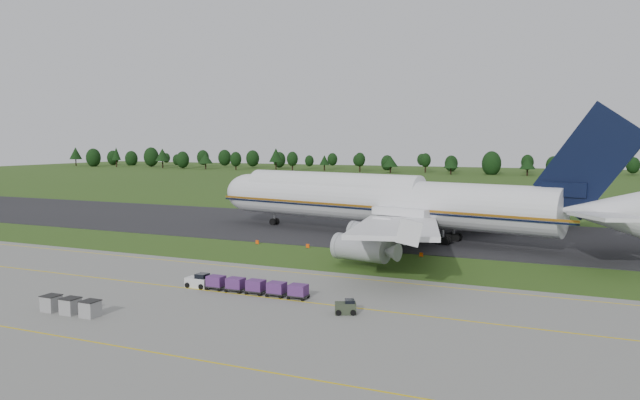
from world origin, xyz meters
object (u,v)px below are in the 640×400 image
at_px(utility_cart, 345,308).
at_px(edge_markers, 334,248).
at_px(aircraft, 389,200).
at_px(baggage_train, 243,285).
at_px(uld_row, 70,306).

xyz_separation_m(utility_cart, edge_markers, (-14.04, 30.90, -0.30)).
bearing_deg(utility_cart, edge_markers, 114.43).
relative_size(aircraft, utility_cart, 34.10).
relative_size(baggage_train, uld_row, 2.28).
bearing_deg(uld_row, baggage_train, 52.56).
xyz_separation_m(baggage_train, edge_markers, (-1.18, 27.75, -0.58)).
bearing_deg(aircraft, baggage_train, -92.87).
xyz_separation_m(aircraft, utility_cart, (10.70, -46.21, -5.51)).
height_order(aircraft, baggage_train, aircraft).
height_order(aircraft, utility_cart, aircraft).
relative_size(utility_cart, edge_markers, 0.08).
bearing_deg(uld_row, utility_cart, 24.08).
relative_size(aircraft, edge_markers, 2.88).
xyz_separation_m(utility_cart, uld_row, (-23.22, -10.38, 0.24)).
distance_m(aircraft, edge_markers, 16.71).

